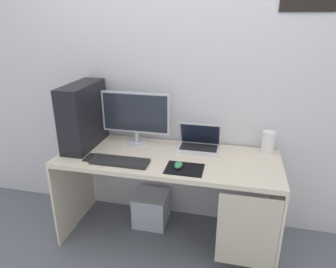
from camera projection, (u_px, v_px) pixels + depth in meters
The scene contains 12 objects.
ground_plane at pixel (168, 235), 2.57m from camera, with size 8.00×8.00×0.00m, color slate.
wall_back at pixel (179, 72), 2.43m from camera, with size 4.00×0.05×2.60m.
desk at pixel (170, 173), 2.34m from camera, with size 1.66×0.64×0.73m.
pc_tower at pixel (83, 116), 2.42m from camera, with size 0.18×0.50×0.50m, color black.
monitor at pixel (135, 116), 2.45m from camera, with size 0.56×0.17×0.43m.
laptop at pixel (199, 144), 2.43m from camera, with size 0.33×0.23×0.21m.
speaker at pixel (268, 142), 2.34m from camera, with size 0.10×0.10×0.17m, color white.
keyboard at pixel (120, 161), 2.20m from camera, with size 0.42×0.14×0.02m, color #232326.
mousepad at pixel (184, 169), 2.11m from camera, with size 0.26×0.20×0.01m, color black.
mouse_left at pixel (178, 165), 2.12m from camera, with size 0.06×0.10×0.03m, color #338C4C.
cell_phone at pixel (90, 157), 2.28m from camera, with size 0.07×0.13×0.01m, color #232326.
subwoofer at pixel (151, 208), 2.69m from camera, with size 0.28×0.28×0.28m, color #B7BCC6.
Camera 1 is at (0.47, -2.03, 1.72)m, focal length 32.80 mm.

